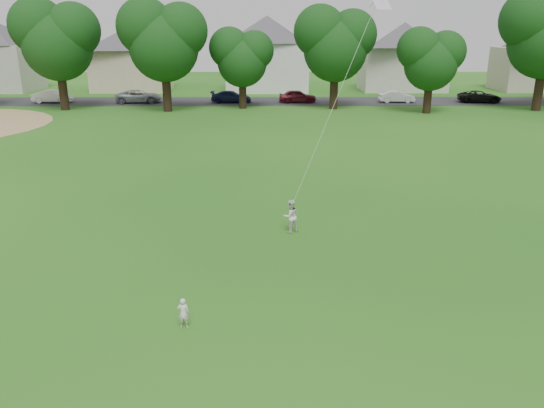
{
  "coord_description": "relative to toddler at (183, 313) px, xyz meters",
  "views": [
    {
      "loc": [
        0.11,
        -12.52,
        7.14
      ],
      "look_at": [
        0.21,
        2.0,
        2.3
      ],
      "focal_mm": 35.0,
      "sensor_mm": 36.0,
      "label": 1
    }
  ],
  "objects": [
    {
      "name": "parked_cars",
      "position": [
        3.41,
        41.89,
        0.21
      ],
      "size": [
        65.24,
        2.55,
        1.26
      ],
      "color": "black",
      "rests_on": "ground"
    },
    {
      "name": "kite",
      "position": [
        4.24,
        6.22,
        4.05
      ],
      "size": [
        1.83,
        0.94,
        7.74
      ],
      "color": "silver",
      "rests_on": "ground"
    },
    {
      "name": "street",
      "position": [
        2.01,
        42.89,
        -0.4
      ],
      "size": [
        90.0,
        7.0,
        0.01
      ],
      "primitive_type": "cube",
      "color": "#2D2D30",
      "rests_on": "ground"
    },
    {
      "name": "toddler",
      "position": [
        0.0,
        0.0,
        0.0
      ],
      "size": [
        0.31,
        0.21,
        0.82
      ],
      "primitive_type": "imported",
      "rotation": [
        0.0,
        0.0,
        3.18
      ],
      "color": "silver",
      "rests_on": "ground"
    },
    {
      "name": "house_row",
      "position": [
        2.04,
        52.89,
        4.43
      ],
      "size": [
        76.9,
        13.8,
        9.97
      ],
      "color": "beige",
      "rests_on": "ground"
    },
    {
      "name": "ground",
      "position": [
        2.01,
        0.89,
        -0.41
      ],
      "size": [
        160.0,
        160.0,
        0.0
      ],
      "primitive_type": "plane",
      "color": "#185413",
      "rests_on": "ground"
    },
    {
      "name": "older_boy",
      "position": [
        2.93,
        6.52,
        0.21
      ],
      "size": [
        0.75,
        0.69,
        1.24
      ],
      "primitive_type": "imported",
      "rotation": [
        0.0,
        0.0,
        3.6
      ],
      "color": "silver",
      "rests_on": "ground"
    },
    {
      "name": "tree_row",
      "position": [
        5.44,
        37.0,
        5.83
      ],
      "size": [
        81.04,
        8.94,
        10.72
      ],
      "color": "black",
      "rests_on": "ground"
    }
  ]
}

